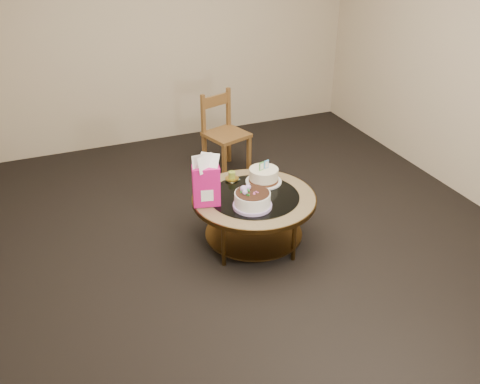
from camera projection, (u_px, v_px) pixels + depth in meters
name	position (u px, v px, depth m)	size (l,w,h in m)	color
ground	(253.00, 242.00, 4.58)	(5.00, 5.00, 0.00)	black
room_walls	(256.00, 65.00, 3.83)	(4.52, 5.02, 2.61)	#BBA68D
coffee_table	(254.00, 204.00, 4.40)	(1.02, 1.02, 0.46)	#523817
decorated_cake	(252.00, 200.00, 4.18)	(0.31, 0.31, 0.18)	#B697D6
cream_cake	(264.00, 176.00, 4.54)	(0.31, 0.31, 0.20)	white
gift_bag	(206.00, 181.00, 4.15)	(0.23, 0.19, 0.42)	#EC1695
pillar_candle	(232.00, 177.00, 4.59)	(0.13, 0.13, 0.09)	#E2D55D
dining_chair	(224.00, 133.00, 5.59)	(0.49, 0.49, 0.85)	brown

